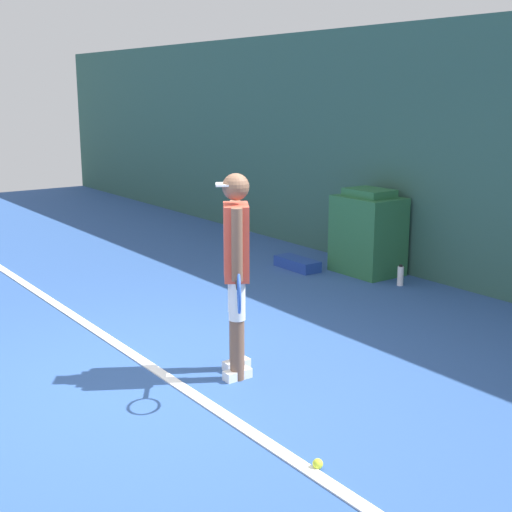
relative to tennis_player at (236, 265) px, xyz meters
The scene contains 8 objects.
ground_plane 1.17m from the tennis_player, 110.87° to the right, with size 24.00×24.00×0.00m, color #2D5193.
back_wall 3.80m from the tennis_player, 93.71° to the left, with size 24.00×0.10×3.17m.
court_baseline 1.11m from the tennis_player, 115.00° to the right, with size 21.60×0.10×0.01m.
tennis_player is the anchor object (origin of this frame).
tennis_ball 1.88m from the tennis_player, 16.07° to the right, with size 0.07×0.07×0.07m.
covered_chair 3.82m from the tennis_player, 118.86° to the left, with size 0.84×0.63×1.11m.
equipment_bag 3.81m from the tennis_player, 133.00° to the left, with size 0.69×0.28×0.14m.
water_bottle 3.51m from the tennis_player, 109.52° to the left, with size 0.08×0.08×0.26m.
Camera 1 is at (4.92, -2.55, 2.36)m, focal length 50.00 mm.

